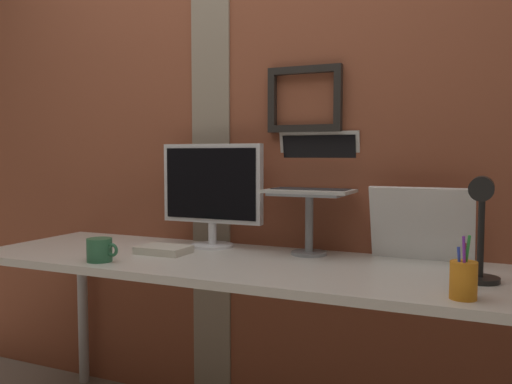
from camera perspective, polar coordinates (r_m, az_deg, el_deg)
The scene contains 10 objects.
brick_wall_back at distance 2.37m, azimuth 0.28°, elevation 5.48°, with size 3.74×0.16×2.42m.
desk at distance 2.02m, azimuth -1.18°, elevation -9.24°, with size 2.18×0.67×0.75m.
monitor at distance 2.27m, azimuth -4.71°, elevation 0.42°, with size 0.46×0.18×0.44m.
laptop_stand at distance 2.11m, azimuth 5.69°, elevation -2.25°, with size 0.28×0.22×0.25m.
laptop at distance 2.16m, azimuth 6.30°, elevation 1.91°, with size 0.34×0.26×0.24m.
whiteboard_panel at distance 2.06m, azimuth 17.19°, elevation -3.32°, with size 0.37×0.02×0.29m, color white.
desk_lamp at distance 1.73m, azimuth 22.85°, elevation -2.61°, with size 0.12×0.20×0.33m.
pen_cup at distance 1.58m, azimuth 21.23°, elevation -8.68°, with size 0.07×0.07×0.18m.
coffee_mug at distance 2.06m, azimuth -16.29°, elevation -5.94°, with size 0.13×0.09×0.09m.
paper_clutter_stack at distance 2.18m, azimuth -9.82°, elevation -6.08°, with size 0.20×0.14×0.03m, color silver.
Camera 1 is at (0.96, -1.75, 1.15)m, focal length 37.54 mm.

